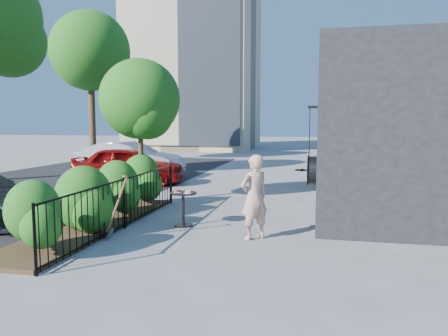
% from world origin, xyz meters
% --- Properties ---
extents(ground, '(120.00, 120.00, 0.00)m').
position_xyz_m(ground, '(0.00, 0.00, 0.00)').
color(ground, gray).
rests_on(ground, ground).
extents(shop_building, '(6.22, 9.00, 4.00)m').
position_xyz_m(shop_building, '(5.50, 4.50, 2.00)').
color(shop_building, black).
rests_on(shop_building, ground).
extents(fence, '(0.05, 6.05, 1.10)m').
position_xyz_m(fence, '(-1.50, 0.00, 0.56)').
color(fence, black).
rests_on(fence, ground).
extents(planting_bed, '(1.30, 6.00, 0.08)m').
position_xyz_m(planting_bed, '(-2.20, 0.00, 0.04)').
color(planting_bed, '#382616').
rests_on(planting_bed, ground).
extents(shrubs, '(1.10, 5.60, 1.24)m').
position_xyz_m(shrubs, '(-2.10, 0.10, 0.70)').
color(shrubs, '#124F12').
rests_on(shrubs, ground).
extents(patio_tree, '(2.20, 2.20, 3.94)m').
position_xyz_m(patio_tree, '(-2.24, 2.76, 2.76)').
color(patio_tree, '#3F2B19').
rests_on(patio_tree, ground).
extents(street, '(9.00, 30.00, 0.01)m').
position_xyz_m(street, '(-7.00, 3.00, 0.00)').
color(street, black).
rests_on(street, ground).
extents(street_tree_far, '(4.40, 4.40, 8.28)m').
position_xyz_m(street_tree_far, '(-9.94, 13.96, 5.92)').
color(street_tree_far, '#3F2B19').
rests_on(street_tree_far, ground).
extents(cafe_table, '(0.59, 0.59, 0.79)m').
position_xyz_m(cafe_table, '(-0.33, 0.46, 0.52)').
color(cafe_table, black).
rests_on(cafe_table, ground).
extents(woman, '(0.71, 0.70, 1.65)m').
position_xyz_m(woman, '(1.33, -0.24, 0.82)').
color(woman, tan).
rests_on(woman, ground).
extents(shovel, '(0.48, 0.17, 1.30)m').
position_xyz_m(shovel, '(-1.25, -0.90, 0.57)').
color(shovel, brown).
rests_on(shovel, ground).
extents(car_red, '(4.25, 2.23, 1.38)m').
position_xyz_m(car_red, '(-4.29, 6.31, 0.69)').
color(car_red, maroon).
rests_on(car_red, ground).
extents(car_silver, '(4.47, 1.71, 1.45)m').
position_xyz_m(car_silver, '(-5.15, 8.29, 0.73)').
color(car_silver, '#A8A9AD').
rests_on(car_silver, ground).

